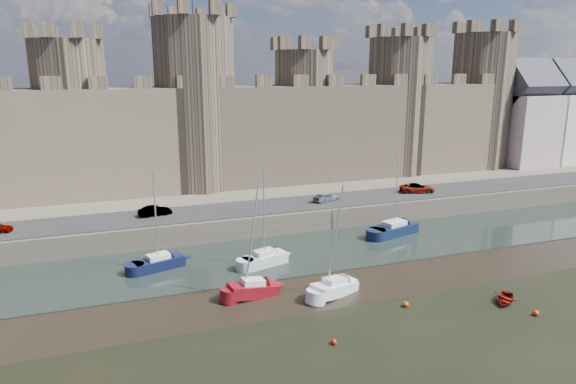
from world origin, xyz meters
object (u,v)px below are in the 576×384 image
at_px(sailboat_4, 253,288).
at_px(sailboat_5, 334,287).
at_px(car_1, 155,211).
at_px(car_3, 417,188).
at_px(sailboat_2, 265,258).
at_px(sailboat_1, 159,262).
at_px(sailboat_3, 394,228).
at_px(car_2, 326,197).

bearing_deg(sailboat_4, sailboat_5, -24.09).
bearing_deg(sailboat_5, car_1, 98.28).
bearing_deg(car_3, sailboat_2, 132.51).
bearing_deg(sailboat_1, car_1, 69.13).
height_order(sailboat_1, sailboat_4, sailboat_4).
relative_size(car_1, sailboat_2, 0.38).
bearing_deg(sailboat_4, car_3, 25.82).
bearing_deg(sailboat_3, car_2, 106.59).
relative_size(sailboat_1, sailboat_2, 0.97).
bearing_deg(car_2, sailboat_4, 122.02).
bearing_deg(sailboat_1, sailboat_3, -13.39).
bearing_deg(car_2, car_3, -108.38).
relative_size(car_1, sailboat_3, 0.35).
distance_m(car_1, car_2, 21.15).
bearing_deg(sailboat_3, sailboat_4, -168.49).
relative_size(sailboat_1, sailboat_5, 0.98).
xyz_separation_m(car_2, sailboat_4, (-14.93, -18.43, -2.31)).
height_order(car_3, sailboat_1, sailboat_1).
xyz_separation_m(car_3, sailboat_1, (-35.43, -9.69, -2.38)).
height_order(sailboat_1, sailboat_3, sailboat_3).
distance_m(car_1, sailboat_5, 24.81).
bearing_deg(sailboat_2, car_3, 9.50).
xyz_separation_m(car_1, sailboat_2, (9.20, -12.68, -2.32)).
xyz_separation_m(sailboat_3, sailboat_4, (-20.06, -10.36, -0.06)).
distance_m(car_3, sailboat_4, 34.05).
bearing_deg(car_2, sailboat_1, 94.59).
relative_size(car_1, sailboat_1, 0.39).
bearing_deg(car_2, sailboat_5, 139.08).
height_order(car_2, sailboat_5, sailboat_5).
bearing_deg(car_1, sailboat_1, 166.44).
xyz_separation_m(sailboat_1, sailboat_5, (13.67, -10.90, -0.06)).
bearing_deg(car_3, sailboat_5, 150.29).
bearing_deg(sailboat_5, sailboat_1, 118.23).
height_order(car_1, sailboat_5, sailboat_5).
bearing_deg(sailboat_1, car_2, 7.03).
height_order(car_1, sailboat_1, sailboat_1).
distance_m(sailboat_2, sailboat_4, 7.02).
height_order(sailboat_1, sailboat_5, sailboat_5).
height_order(car_2, sailboat_1, sailboat_1).
xyz_separation_m(car_3, sailboat_2, (-25.46, -12.21, -2.35)).
bearing_deg(sailboat_2, sailboat_3, -2.93).
distance_m(sailboat_4, sailboat_5, 6.99).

